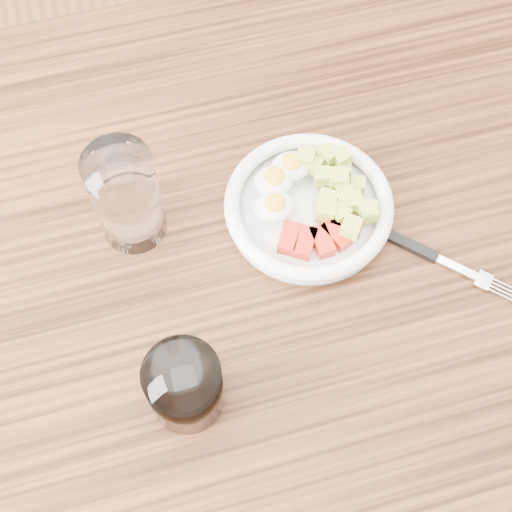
% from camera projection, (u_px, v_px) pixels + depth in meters
% --- Properties ---
extents(ground, '(4.00, 4.00, 0.00)m').
position_uv_depth(ground, '(262.00, 429.00, 1.49)').
color(ground, brown).
rests_on(ground, ground).
extents(dining_table, '(1.50, 0.90, 0.77)m').
position_uv_depth(dining_table, '(266.00, 308.00, 0.89)').
color(dining_table, brown).
rests_on(dining_table, ground).
extents(bowl, '(0.20, 0.20, 0.05)m').
position_uv_depth(bowl, '(309.00, 204.00, 0.82)').
color(bowl, white).
rests_on(bowl, dining_table).
extents(fork, '(0.14, 0.14, 0.01)m').
position_uv_depth(fork, '(422.00, 251.00, 0.81)').
color(fork, black).
rests_on(fork, dining_table).
extents(water_glass, '(0.07, 0.07, 0.13)m').
position_uv_depth(water_glass, '(126.00, 197.00, 0.77)').
color(water_glass, white).
rests_on(water_glass, dining_table).
extents(coffee_glass, '(0.08, 0.08, 0.09)m').
position_uv_depth(coffee_glass, '(185.00, 386.00, 0.70)').
color(coffee_glass, white).
rests_on(coffee_glass, dining_table).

